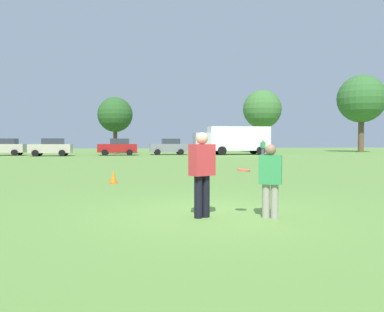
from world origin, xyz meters
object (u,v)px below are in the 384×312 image
(traffic_cone, at_px, (113,177))
(parked_car_mid_left, at_px, (5,147))
(player_defender, at_px, (270,177))
(player_thrower, at_px, (202,170))
(parked_car_near_right, at_px, (169,147))
(parked_car_center, at_px, (51,147))
(parked_car_mid_right, at_px, (118,147))
(bystander_sideline_watcher, at_px, (263,147))
(box_truck, at_px, (233,139))
(frisbee, at_px, (244,170))

(traffic_cone, relative_size, parked_car_mid_left, 0.11)
(player_defender, xyz_separation_m, traffic_cone, (-3.21, 7.12, -0.59))
(player_thrower, relative_size, traffic_cone, 3.53)
(parked_car_mid_left, bearing_deg, parked_car_near_right, -1.36)
(parked_car_mid_left, distance_m, parked_car_center, 5.70)
(player_thrower, distance_m, parked_car_near_right, 37.20)
(parked_car_mid_left, height_order, parked_car_near_right, same)
(parked_car_mid_right, height_order, bystander_sideline_watcher, parked_car_mid_right)
(player_defender, bearing_deg, bystander_sideline_watcher, 70.26)
(box_truck, bearing_deg, parked_car_mid_right, 178.66)
(player_defender, relative_size, traffic_cone, 3.04)
(player_defender, height_order, frisbee, player_defender)
(parked_car_mid_left, xyz_separation_m, parked_car_mid_right, (11.93, -1.36, 0.00))
(frisbee, distance_m, parked_car_center, 36.34)
(parked_car_mid_left, relative_size, parked_car_near_right, 1.00)
(parked_car_mid_right, bearing_deg, bystander_sideline_watcher, -17.45)
(player_thrower, height_order, bystander_sideline_watcher, player_thrower)
(frisbee, xyz_separation_m, parked_car_mid_left, (-14.93, 37.43, -0.01))
(player_defender, relative_size, parked_car_center, 0.34)
(player_thrower, bearing_deg, traffic_cone, 105.54)
(player_thrower, height_order, player_defender, player_thrower)
(player_defender, distance_m, parked_car_near_right, 37.40)
(player_defender, bearing_deg, parked_car_near_right, 86.56)
(traffic_cone, relative_size, parked_car_center, 0.11)
(player_thrower, relative_size, parked_car_near_right, 0.40)
(player_defender, relative_size, parked_car_near_right, 0.34)
(box_truck, bearing_deg, bystander_sideline_watcher, -65.71)
(player_thrower, distance_m, box_truck, 37.37)
(frisbee, distance_m, parked_car_near_right, 37.11)
(player_thrower, height_order, traffic_cone, player_thrower)
(box_truck, bearing_deg, parked_car_near_right, 170.18)
(parked_car_mid_right, bearing_deg, player_defender, -84.60)
(player_defender, bearing_deg, player_thrower, 167.21)
(player_thrower, xyz_separation_m, bystander_sideline_watcher, (12.70, 31.43, -0.01))
(player_defender, bearing_deg, frisbee, 144.17)
(parked_car_center, bearing_deg, parked_car_mid_left, 154.86)
(player_defender, xyz_separation_m, bystander_sideline_watcher, (11.39, 31.73, 0.12))
(traffic_cone, xyz_separation_m, parked_car_near_right, (5.45, 30.21, 0.69))
(frisbee, relative_size, traffic_cone, 0.57)
(player_defender, height_order, box_truck, box_truck)
(parked_car_center, distance_m, bystander_sideline_watcher, 21.90)
(parked_car_mid_right, distance_m, bystander_sideline_watcher, 15.54)
(parked_car_mid_left, relative_size, bystander_sideline_watcher, 2.55)
(traffic_cone, relative_size, parked_car_mid_right, 0.11)
(parked_car_near_right, distance_m, box_truck, 7.33)
(player_defender, bearing_deg, parked_car_mid_left, 112.16)
(parked_car_mid_left, bearing_deg, traffic_cone, -68.34)
(parked_car_near_right, height_order, bystander_sideline_watcher, parked_car_near_right)
(player_defender, height_order, parked_car_mid_right, parked_car_mid_right)
(parked_car_mid_right, height_order, parked_car_near_right, same)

